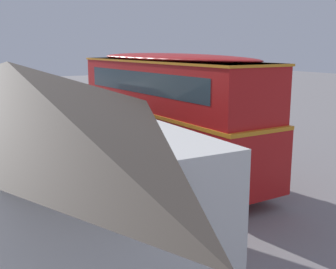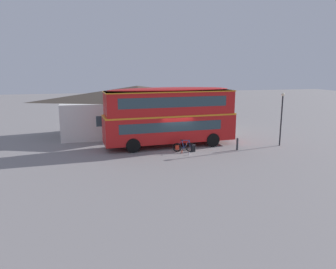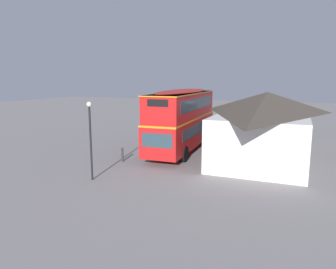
{
  "view_description": "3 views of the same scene",
  "coord_description": "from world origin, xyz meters",
  "views": [
    {
      "loc": [
        -14.71,
        8.44,
        5.0
      ],
      "look_at": [
        0.59,
        0.04,
        1.37
      ],
      "focal_mm": 44.86,
      "sensor_mm": 36.0,
      "label": 1
    },
    {
      "loc": [
        -6.72,
        -24.65,
        6.35
      ],
      "look_at": [
        -0.99,
        -1.43,
        1.4
      ],
      "focal_mm": 34.84,
      "sensor_mm": 36.0,
      "label": 2
    },
    {
      "loc": [
        22.31,
        9.08,
        5.54
      ],
      "look_at": [
        0.74,
        -0.17,
        1.4
      ],
      "focal_mm": 33.54,
      "sensor_mm": 36.0,
      "label": 3
    }
  ],
  "objects": [
    {
      "name": "ground_plane",
      "position": [
        0.0,
        0.0,
        0.0
      ],
      "size": [
        120.0,
        120.0,
        0.0
      ],
      "primitive_type": "plane",
      "color": "gray"
    },
    {
      "name": "double_decker_bus",
      "position": [
        -0.33,
        0.59,
        2.64
      ],
      "size": [
        10.77,
        3.11,
        4.79
      ],
      "color": "black",
      "rests_on": "ground"
    },
    {
      "name": "touring_bicycle",
      "position": [
        0.17,
        -1.46,
        0.37
      ],
      "size": [
        1.65,
        0.59,
        0.97
      ],
      "color": "black",
      "rests_on": "ground"
    },
    {
      "name": "backpack_on_ground",
      "position": [
        0.95,
        -1.63,
        0.3
      ],
      "size": [
        0.34,
        0.31,
        0.59
      ],
      "color": "black",
      "rests_on": "ground"
    },
    {
      "name": "water_bottle_clear_plastic",
      "position": [
        0.39,
        -2.42,
        0.11
      ],
      "size": [
        0.08,
        0.08,
        0.23
      ],
      "color": "silver",
      "rests_on": "ground"
    },
    {
      "name": "water_bottle_red_squeeze",
      "position": [
        -0.01,
        -1.88,
        0.12
      ],
      "size": [
        0.07,
        0.07,
        0.25
      ],
      "color": "#D84C33",
      "rests_on": "ground"
    },
    {
      "name": "pub_building",
      "position": [
        -2.03,
        6.65,
        2.35
      ],
      "size": [
        14.69,
        6.37,
        4.62
      ],
      "color": "silver",
      "rests_on": "ground"
    },
    {
      "name": "street_lamp",
      "position": [
        8.51,
        -1.44,
        2.71
      ],
      "size": [
        0.28,
        0.28,
        4.36
      ],
      "color": "black",
      "rests_on": "ground"
    },
    {
      "name": "kerb_bollard",
      "position": [
        4.46,
        -1.96,
        0.5
      ],
      "size": [
        0.16,
        0.16,
        0.97
      ],
      "color": "#333338",
      "rests_on": "ground"
    }
  ]
}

